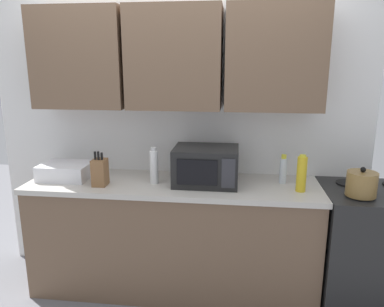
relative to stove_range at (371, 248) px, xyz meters
name	(u,v)px	position (x,y,z in m)	size (l,w,h in m)	color
wall_back_with_cabinets	(177,92)	(-1.50, 0.25, 1.12)	(3.10, 0.38, 2.60)	white
counter_run	(174,236)	(-1.50, 0.02, 0.00)	(2.23, 0.63, 0.90)	brown
stove_range	(371,248)	(0.00, 0.00, 0.00)	(0.76, 0.64, 0.91)	black
kettle	(362,184)	(-0.17, -0.14, 0.54)	(0.20, 0.20, 0.20)	olive
microwave	(206,166)	(-1.24, 0.02, 0.59)	(0.48, 0.37, 0.28)	black
dish_rack	(66,171)	(-2.36, 0.02, 0.51)	(0.38, 0.30, 0.12)	silver
knife_block	(100,172)	(-2.03, -0.11, 0.55)	(0.10, 0.12, 0.26)	brown
bottle_white_jar	(154,166)	(-1.64, -0.02, 0.58)	(0.06, 0.06, 0.28)	white
bottle_yellow_mustard	(302,174)	(-0.56, -0.07, 0.58)	(0.07, 0.07, 0.27)	gold
bottle_clear_tall	(283,170)	(-0.66, 0.10, 0.55)	(0.05, 0.05, 0.22)	silver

